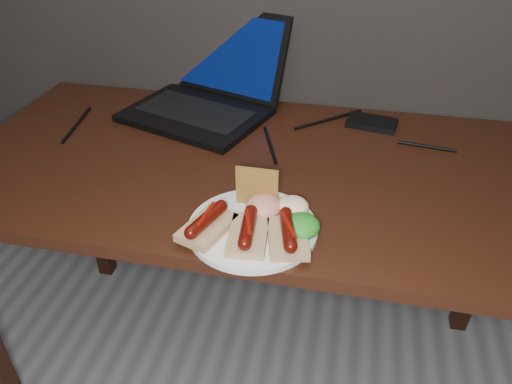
{
  "coord_description": "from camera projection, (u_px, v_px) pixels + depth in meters",
  "views": [
    {
      "loc": [
        0.21,
        0.4,
        1.36
      ],
      "look_at": [
        0.05,
        1.16,
        0.82
      ],
      "focal_mm": 35.0,
      "sensor_mm": 36.0,
      "label": 1
    }
  ],
  "objects": [
    {
      "name": "salsa_mound",
      "position": [
        264.0,
        206.0,
        0.97
      ],
      "size": [
        0.07,
        0.07,
        0.04
      ],
      "primitive_type": "ellipsoid",
      "color": "#AA1112",
      "rests_on": "plate"
    },
    {
      "name": "desk",
      "position": [
        255.0,
        194.0,
        1.22
      ],
      "size": [
        1.4,
        0.7,
        0.75
      ],
      "color": "#34140D",
      "rests_on": "ground"
    },
    {
      "name": "salad_greens",
      "position": [
        301.0,
        226.0,
        0.92
      ],
      "size": [
        0.07,
        0.07,
        0.04
      ],
      "primitive_type": "ellipsoid",
      "color": "#206213",
      "rests_on": "plate"
    },
    {
      "name": "laptop",
      "position": [
        207.0,
        92.0,
        1.38
      ],
      "size": [
        0.45,
        0.45,
        0.25
      ],
      "color": "black",
      "rests_on": "desk"
    },
    {
      "name": "bread_sausage_right",
      "position": [
        288.0,
        234.0,
        0.91
      ],
      "size": [
        0.1,
        0.13,
        0.04
      ],
      "color": "tan",
      "rests_on": "plate"
    },
    {
      "name": "bread_sausage_left",
      "position": [
        207.0,
        224.0,
        0.93
      ],
      "size": [
        0.1,
        0.13,
        0.04
      ],
      "color": "tan",
      "rests_on": "plate"
    },
    {
      "name": "bread_sausage_center",
      "position": [
        248.0,
        232.0,
        0.91
      ],
      "size": [
        0.08,
        0.12,
        0.04
      ],
      "color": "tan",
      "rests_on": "plate"
    },
    {
      "name": "desk_cables",
      "position": [
        263.0,
        131.0,
        1.29
      ],
      "size": [
        0.99,
        0.34,
        0.01
      ],
      "color": "black",
      "rests_on": "desk"
    },
    {
      "name": "coleslaw_mound",
      "position": [
        293.0,
        207.0,
        0.97
      ],
      "size": [
        0.06,
        0.06,
        0.04
      ],
      "primitive_type": "ellipsoid",
      "color": "white",
      "rests_on": "plate"
    },
    {
      "name": "hard_drive",
      "position": [
        372.0,
        123.0,
        1.32
      ],
      "size": [
        0.14,
        0.1,
        0.02
      ],
      "primitive_type": "cube",
      "rotation": [
        0.0,
        0.0,
        -0.18
      ],
      "color": "black",
      "rests_on": "desk"
    },
    {
      "name": "plate",
      "position": [
        253.0,
        228.0,
        0.96
      ],
      "size": [
        0.28,
        0.28,
        0.01
      ],
      "primitive_type": "cylinder",
      "rotation": [
        0.0,
        0.0,
        0.13
      ],
      "color": "silver",
      "rests_on": "desk"
    },
    {
      "name": "crispbread",
      "position": [
        257.0,
        187.0,
        0.99
      ],
      "size": [
        0.08,
        0.01,
        0.08
      ],
      "primitive_type": "cube",
      "color": "#B07930",
      "rests_on": "plate"
    }
  ]
}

